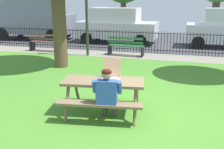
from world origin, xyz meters
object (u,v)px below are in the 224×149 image
at_px(park_bench_left, 46,43).
at_px(park_bench_center, 126,46).
at_px(pizza_box_open, 111,74).
at_px(parked_car_left, 117,25).
at_px(picnic_table_foreground, 103,88).
at_px(adult_at_table, 107,93).
at_px(parked_car_far_left, 34,18).

xyz_separation_m(park_bench_left, park_bench_center, (3.92, 0.00, 0.00)).
xyz_separation_m(pizza_box_open, parked_car_left, (-2.19, 9.25, 0.13)).
height_order(pizza_box_open, park_bench_center, pizza_box_open).
xyz_separation_m(picnic_table_foreground, parked_car_left, (-2.05, 9.41, 0.41)).
relative_size(picnic_table_foreground, park_bench_left, 1.23).
bearing_deg(park_bench_center, park_bench_left, -180.00).
height_order(adult_at_table, park_bench_center, adult_at_table).
relative_size(adult_at_table, parked_car_left, 0.27).
distance_m(park_bench_center, parked_car_left, 3.52).
distance_m(adult_at_table, park_bench_center, 6.73).
distance_m(pizza_box_open, park_bench_center, 6.10).
distance_m(park_bench_center, parked_car_far_left, 7.21).
relative_size(park_bench_center, parked_car_left, 0.37).
distance_m(pizza_box_open, parked_car_far_left, 11.82).
relative_size(park_bench_left, parked_car_far_left, 0.34).
distance_m(parked_car_far_left, parked_car_left, 5.16).
bearing_deg(picnic_table_foreground, parked_car_left, 102.29).
xyz_separation_m(pizza_box_open, park_bench_center, (-0.97, 6.00, -0.46)).
relative_size(adult_at_table, parked_car_far_left, 0.25).
bearing_deg(park_bench_left, picnic_table_foreground, -52.41).
relative_size(park_bench_left, parked_car_left, 0.36).
bearing_deg(pizza_box_open, adult_at_table, -82.52).
bearing_deg(parked_car_left, pizza_box_open, -76.66).
height_order(adult_at_table, parked_car_left, parked_car_left).
relative_size(picnic_table_foreground, adult_at_table, 1.66).
bearing_deg(park_bench_left, adult_at_table, -53.17).
xyz_separation_m(picnic_table_foreground, pizza_box_open, (0.14, 0.16, 0.28)).
height_order(park_bench_center, parked_car_left, parked_car_left).
distance_m(pizza_box_open, parked_car_left, 9.50).
height_order(park_bench_left, parked_car_far_left, parked_car_far_left).
bearing_deg(pizza_box_open, park_bench_left, 129.16).
xyz_separation_m(picnic_table_foreground, park_bench_left, (-4.75, 6.17, -0.18)).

